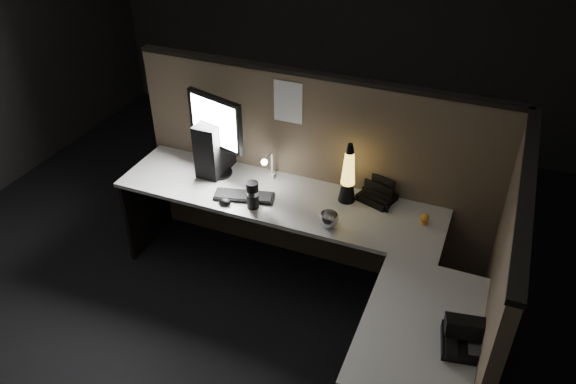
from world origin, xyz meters
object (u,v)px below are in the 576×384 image
at_px(pc_tower, 217,144).
at_px(keyboard, 244,196).
at_px(monitor, 216,128).
at_px(lava_lamp, 348,178).
at_px(desk_phone, 468,337).

height_order(pc_tower, keyboard, pc_tower).
distance_m(monitor, lava_lamp, 0.99).
xyz_separation_m(monitor, keyboard, (0.31, -0.22, -0.36)).
bearing_deg(pc_tower, keyboard, -38.23).
xyz_separation_m(pc_tower, desk_phone, (1.94, -1.02, -0.14)).
height_order(keyboard, desk_phone, desk_phone).
bearing_deg(monitor, desk_phone, -10.70).
distance_m(pc_tower, monitor, 0.18).
bearing_deg(keyboard, lava_lamp, 5.81).
xyz_separation_m(monitor, lava_lamp, (0.97, 0.02, -0.19)).
bearing_deg(desk_phone, keyboard, 145.22).
bearing_deg(lava_lamp, desk_phone, -46.43).
height_order(pc_tower, desk_phone, pc_tower).
height_order(keyboard, lava_lamp, lava_lamp).
bearing_deg(desk_phone, monitor, 143.36).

